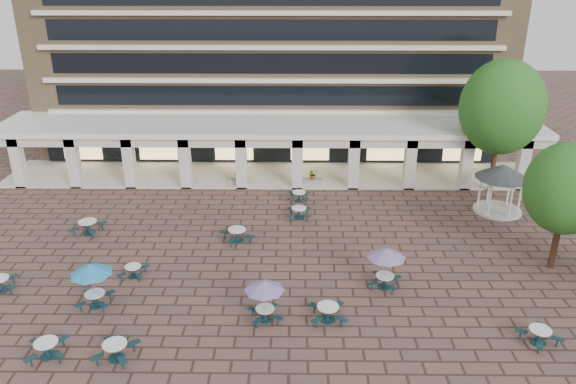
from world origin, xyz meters
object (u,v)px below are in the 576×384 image
Objects in this scene: picnic_table_1 at (115,350)px; planter_left at (239,179)px; planter_right at (313,178)px; picnic_table_0 at (0,283)px; gazebo at (502,177)px.

planter_left is at bearing 88.52° from picnic_table_1.
picnic_table_1 is at bearing -99.81° from planter_left.
planter_left is at bearing -180.00° from planter_right.
planter_left is at bearing 34.89° from picnic_table_0.
picnic_table_1 is at bearing -114.45° from planter_right.
gazebo is (21.90, 15.69, 2.08)m from picnic_table_1.
gazebo reaches higher than planter_right.
picnic_table_0 is 18.73m from planter_left.
picnic_table_1 is 1.32× the size of planter_left.
picnic_table_1 is 22.34m from planter_right.
planter_right is at bearing 0.00° from planter_left.
planter_left reaches higher than picnic_table_1.
planter_left is at bearing 165.80° from gazebo.
picnic_table_0 is 31.44m from gazebo.
picnic_table_1 is at bearing -144.39° from gazebo.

